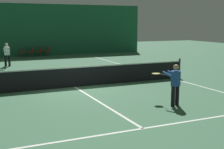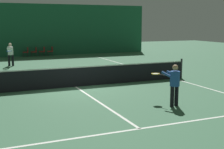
% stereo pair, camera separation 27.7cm
% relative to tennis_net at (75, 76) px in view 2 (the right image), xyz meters
% --- Properties ---
extents(ground_plane, '(60.00, 60.00, 0.00)m').
position_rel_tennis_net_xyz_m(ground_plane, '(0.00, 0.00, -0.51)').
color(ground_plane, '#386647').
extents(backdrop_curtain, '(23.00, 0.12, 4.67)m').
position_rel_tennis_net_xyz_m(backdrop_curtain, '(0.00, 14.89, 1.83)').
color(backdrop_curtain, '#1E5B3D').
rests_on(backdrop_curtain, ground).
extents(court_line_baseline_far, '(11.00, 0.10, 0.00)m').
position_rel_tennis_net_xyz_m(court_line_baseline_far, '(0.00, 11.90, -0.51)').
color(court_line_baseline_far, silver).
rests_on(court_line_baseline_far, ground).
extents(court_line_service_far, '(8.25, 0.10, 0.00)m').
position_rel_tennis_net_xyz_m(court_line_service_far, '(0.00, 6.40, -0.51)').
color(court_line_service_far, silver).
rests_on(court_line_service_far, ground).
extents(court_line_service_near, '(8.25, 0.10, 0.00)m').
position_rel_tennis_net_xyz_m(court_line_service_near, '(0.00, -6.40, -0.51)').
color(court_line_service_near, silver).
rests_on(court_line_service_near, ground).
extents(court_line_sideline_right, '(0.10, 23.80, 0.00)m').
position_rel_tennis_net_xyz_m(court_line_sideline_right, '(5.50, 0.00, -0.51)').
color(court_line_sideline_right, silver).
rests_on(court_line_sideline_right, ground).
extents(court_line_centre, '(0.10, 12.80, 0.00)m').
position_rel_tennis_net_xyz_m(court_line_centre, '(0.00, 0.00, -0.51)').
color(court_line_centre, silver).
rests_on(court_line_centre, ground).
extents(tennis_net, '(12.00, 0.10, 1.07)m').
position_rel_tennis_net_xyz_m(tennis_net, '(0.00, 0.00, 0.00)').
color(tennis_net, black).
rests_on(tennis_net, ground).
extents(player_near, '(0.67, 1.33, 1.52)m').
position_rel_tennis_net_xyz_m(player_near, '(2.29, -4.68, 0.37)').
color(player_near, black).
rests_on(player_near, ground).
extents(player_far, '(0.58, 1.36, 1.60)m').
position_rel_tennis_net_xyz_m(player_far, '(-2.11, 8.65, 0.42)').
color(player_far, black).
rests_on(player_far, ground).
extents(courtside_chair_0, '(0.44, 0.44, 0.84)m').
position_rel_tennis_net_xyz_m(courtside_chair_0, '(-0.28, 14.34, -0.03)').
color(courtside_chair_0, '#2D2D2D').
rests_on(courtside_chair_0, ground).
extents(courtside_chair_1, '(0.44, 0.44, 0.84)m').
position_rel_tennis_net_xyz_m(courtside_chair_1, '(0.44, 14.34, -0.03)').
color(courtside_chair_1, '#2D2D2D').
rests_on(courtside_chair_1, ground).
extents(courtside_chair_2, '(0.44, 0.44, 0.84)m').
position_rel_tennis_net_xyz_m(courtside_chair_2, '(1.17, 14.34, -0.03)').
color(courtside_chair_2, '#2D2D2D').
rests_on(courtside_chair_2, ground).
extents(courtside_chair_3, '(0.44, 0.44, 0.84)m').
position_rel_tennis_net_xyz_m(courtside_chair_3, '(1.90, 14.34, -0.03)').
color(courtside_chair_3, '#2D2D2D').
rests_on(courtside_chair_3, ground).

